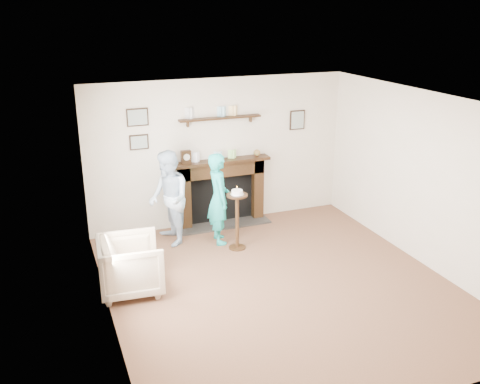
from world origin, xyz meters
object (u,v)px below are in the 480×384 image
(armchair, at_px, (132,290))
(woman, at_px, (219,241))
(pedestal_table, at_px, (237,211))
(man, at_px, (171,243))

(armchair, height_order, woman, woman)
(armchair, distance_m, woman, 1.93)
(woman, bearing_deg, pedestal_table, -147.45)
(armchair, bearing_deg, man, -28.79)
(armchair, bearing_deg, pedestal_table, -63.17)
(pedestal_table, bearing_deg, woman, 117.26)
(armchair, relative_size, pedestal_table, 0.80)
(armchair, bearing_deg, woman, -51.56)
(man, xyz_separation_m, woman, (0.75, -0.22, 0.00))
(woman, bearing_deg, man, 78.57)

